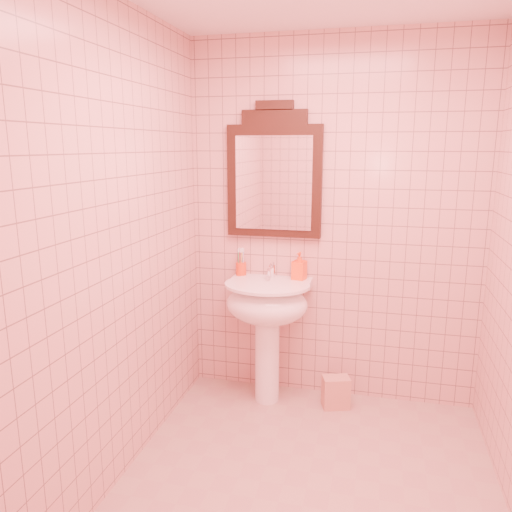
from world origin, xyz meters
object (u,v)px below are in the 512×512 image
(soap_dispenser, at_px, (299,266))
(mirror, at_px, (274,175))
(pedestal_sink, at_px, (267,312))
(toothbrush_cup, at_px, (241,268))
(towel, at_px, (336,392))

(soap_dispenser, bearing_deg, mirror, -179.88)
(pedestal_sink, distance_m, soap_dispenser, 0.39)
(mirror, xyz_separation_m, soap_dispenser, (0.19, -0.04, -0.62))
(toothbrush_cup, xyz_separation_m, soap_dispenser, (0.42, -0.02, 0.05))
(pedestal_sink, bearing_deg, toothbrush_cup, 142.91)
(pedestal_sink, height_order, toothbrush_cup, toothbrush_cup)
(toothbrush_cup, xyz_separation_m, towel, (0.72, -0.16, -0.80))
(mirror, xyz_separation_m, towel, (0.49, -0.18, -1.47))
(pedestal_sink, distance_m, towel, 0.73)
(toothbrush_cup, relative_size, towel, 0.78)
(towel, bearing_deg, toothbrush_cup, 167.66)
(mirror, height_order, toothbrush_cup, mirror)
(pedestal_sink, height_order, mirror, mirror)
(soap_dispenser, bearing_deg, pedestal_sink, -127.73)
(mirror, distance_m, towel, 1.55)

